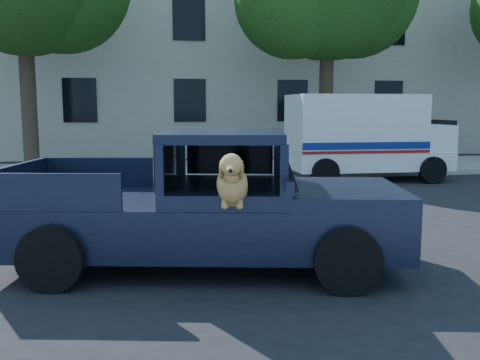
{
  "coord_description": "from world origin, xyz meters",
  "views": [
    {
      "loc": [
        -0.76,
        -6.85,
        1.97
      ],
      "look_at": [
        0.32,
        -0.86,
        1.13
      ],
      "focal_mm": 40.0,
      "sensor_mm": 36.0,
      "label": 1
    }
  ],
  "objects": [
    {
      "name": "building_main",
      "position": [
        3.0,
        16.5,
        4.5
      ],
      "size": [
        26.0,
        6.0,
        9.0
      ],
      "primitive_type": "cube",
      "color": "beige",
      "rests_on": "ground"
    },
    {
      "name": "ground",
      "position": [
        0.0,
        0.0,
        0.0
      ],
      "size": [
        120.0,
        120.0,
        0.0
      ],
      "primitive_type": "plane",
      "color": "black",
      "rests_on": "ground"
    },
    {
      "name": "mail_truck",
      "position": [
        5.09,
        6.71,
        1.0
      ],
      "size": [
        4.21,
        2.19,
        2.28
      ],
      "rotation": [
        0.0,
        0.0,
        -0.02
      ],
      "color": "silver",
      "rests_on": "ground"
    },
    {
      "name": "lane_stripes",
      "position": [
        2.0,
        3.4,
        0.01
      ],
      "size": [
        21.6,
        0.14,
        0.01
      ],
      "primitive_type": null,
      "color": "silver",
      "rests_on": "ground"
    },
    {
      "name": "far_sidewalk",
      "position": [
        0.0,
        9.2,
        0.07
      ],
      "size": [
        60.0,
        4.0,
        0.15
      ],
      "primitive_type": "cube",
      "color": "gray",
      "rests_on": "ground"
    },
    {
      "name": "pickup_truck",
      "position": [
        -0.1,
        -0.46,
        0.57
      ],
      "size": [
        4.96,
        2.85,
        1.68
      ],
      "rotation": [
        0.0,
        0.0,
        -0.21
      ],
      "color": "black",
      "rests_on": "ground"
    }
  ]
}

